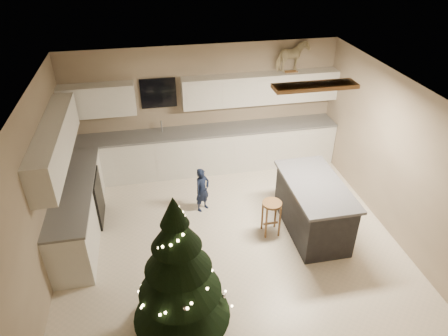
{
  "coord_description": "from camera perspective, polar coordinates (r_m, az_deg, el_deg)",
  "views": [
    {
      "loc": [
        -1.08,
        -5.08,
        4.61
      ],
      "look_at": [
        0.0,
        0.35,
        1.15
      ],
      "focal_mm": 32.0,
      "sensor_mm": 36.0,
      "label": 1
    }
  ],
  "objects": [
    {
      "name": "rocking_horse",
      "position": [
        8.25,
        9.69,
        15.39
      ],
      "size": [
        0.74,
        0.54,
        0.6
      ],
      "rotation": [
        0.0,
        0.0,
        1.96
      ],
      "color": "brown",
      "rests_on": "cabinetry"
    },
    {
      "name": "island",
      "position": [
        6.94,
        12.58,
        -5.43
      ],
      "size": [
        0.9,
        1.7,
        0.95
      ],
      "color": "black",
      "rests_on": "ground_plane"
    },
    {
      "name": "christmas_tree",
      "position": [
        5.11,
        -6.4,
        -15.37
      ],
      "size": [
        1.31,
        1.27,
        2.1
      ],
      "rotation": [
        0.0,
        0.0,
        -0.34
      ],
      "color": "#3F2816",
      "rests_on": "ground_plane"
    },
    {
      "name": "bar_stool",
      "position": [
        6.75,
        6.81,
        -6.0
      ],
      "size": [
        0.33,
        0.33,
        0.63
      ],
      "rotation": [
        0.0,
        0.0,
        0.28
      ],
      "color": "brown",
      "rests_on": "ground_plane"
    },
    {
      "name": "ground_plane",
      "position": [
        6.94,
        0.57,
        -9.6
      ],
      "size": [
        5.5,
        5.5,
        0.0
      ],
      "primitive_type": "plane",
      "color": "beige"
    },
    {
      "name": "toddler",
      "position": [
        7.27,
        -3.11,
        -3.14
      ],
      "size": [
        0.38,
        0.35,
        0.86
      ],
      "primitive_type": "imported",
      "rotation": [
        0.0,
        0.0,
        0.61
      ],
      "color": "#0F183B",
      "rests_on": "ground_plane"
    },
    {
      "name": "cabinetry",
      "position": [
        7.75,
        -8.5,
        1.84
      ],
      "size": [
        5.5,
        3.2,
        2.0
      ],
      "color": "silver",
      "rests_on": "ground_plane"
    },
    {
      "name": "room_shell",
      "position": [
        5.93,
        0.87,
        3.19
      ],
      "size": [
        5.52,
        5.02,
        2.61
      ],
      "color": "tan",
      "rests_on": "ground_plane"
    }
  ]
}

